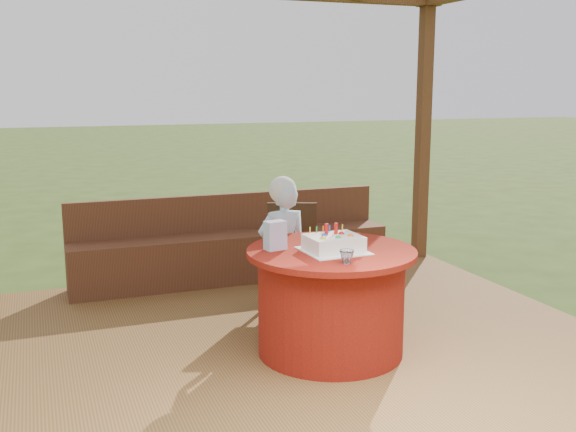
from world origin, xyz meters
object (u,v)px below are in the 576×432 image
(elderly_woman, at_px, (283,248))
(drinking_glass, at_px, (347,257))
(table, at_px, (331,300))
(birthday_cake, at_px, (334,243))
(gift_bag, at_px, (275,235))
(chair, at_px, (292,252))
(bench, at_px, (233,252))

(elderly_woman, height_order, drinking_glass, elderly_woman)
(table, distance_m, drinking_glass, 0.55)
(birthday_cake, distance_m, gift_bag, 0.39)
(gift_bag, relative_size, drinking_glass, 2.14)
(table, xyz_separation_m, chair, (0.11, 1.01, 0.10))
(elderly_woman, bearing_deg, drinking_glass, -89.03)
(chair, bearing_deg, birthday_cake, -96.11)
(table, bearing_deg, bench, 93.89)
(bench, xyz_separation_m, chair, (0.24, -0.93, 0.20))
(birthday_cake, bearing_deg, bench, 93.56)
(table, distance_m, elderly_woman, 0.75)
(elderly_woman, bearing_deg, gift_bag, -114.82)
(table, bearing_deg, gift_bag, 159.84)
(bench, height_order, gift_bag, gift_bag)
(chair, xyz_separation_m, birthday_cake, (-0.11, -1.06, 0.31))
(bench, xyz_separation_m, table, (0.13, -1.94, 0.11))
(elderly_woman, distance_m, gift_bag, 0.69)
(bench, height_order, drinking_glass, drinking_glass)
(bench, relative_size, table, 2.62)
(chair, height_order, drinking_glass, chair)
(gift_bag, xyz_separation_m, drinking_glass, (0.29, -0.50, -0.06))
(birthday_cake, distance_m, drinking_glass, 0.32)
(bench, height_order, table, bench)
(elderly_woman, bearing_deg, chair, 57.18)
(elderly_woman, height_order, birthday_cake, elderly_woman)
(bench, height_order, elderly_woman, elderly_woman)
(table, xyz_separation_m, elderly_woman, (-0.08, 0.72, 0.21))
(drinking_glass, bearing_deg, gift_bag, 120.23)
(bench, xyz_separation_m, gift_bag, (-0.22, -1.81, 0.56))
(chair, distance_m, birthday_cake, 1.11)
(gift_bag, height_order, drinking_glass, gift_bag)
(bench, xyz_separation_m, elderly_woman, (0.05, -1.22, 0.32))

